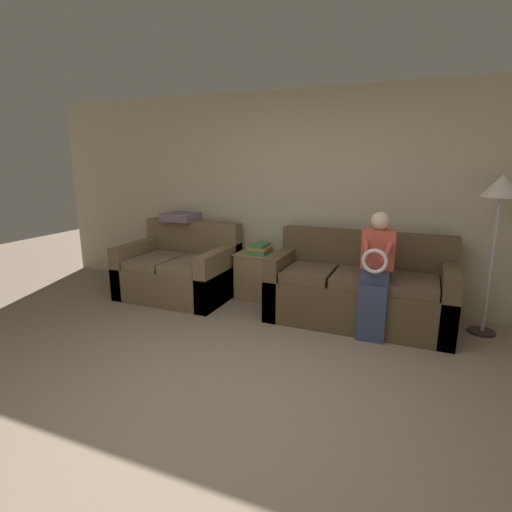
{
  "coord_description": "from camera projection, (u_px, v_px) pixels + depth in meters",
  "views": [
    {
      "loc": [
        1.18,
        -2.14,
        1.72
      ],
      "look_at": [
        -0.38,
        1.56,
        0.76
      ],
      "focal_mm": 28.0,
      "sensor_mm": 36.0,
      "label": 1
    }
  ],
  "objects": [
    {
      "name": "throw_pillow",
      "position": [
        182.0,
        217.0,
        5.41
      ],
      "size": [
        0.43,
        0.43,
        0.1
      ],
      "color": "slate",
      "rests_on": "couch_side"
    },
    {
      "name": "side_shelf",
      "position": [
        260.0,
        275.0,
        5.07
      ],
      "size": [
        0.59,
        0.42,
        0.59
      ],
      "color": "#9E7A51",
      "rests_on": "ground_plane"
    },
    {
      "name": "couch_main",
      "position": [
        359.0,
        291.0,
        4.34
      ],
      "size": [
        1.91,
        0.86,
        0.95
      ],
      "color": "brown",
      "rests_on": "ground_plane"
    },
    {
      "name": "wall_back",
      "position": [
        319.0,
        199.0,
        4.83
      ],
      "size": [
        7.82,
        0.06,
        2.55
      ],
      "color": "#BCB293",
      "rests_on": "ground_plane"
    },
    {
      "name": "couch_side",
      "position": [
        180.0,
        271.0,
        5.19
      ],
      "size": [
        1.37,
        0.99,
        0.93
      ],
      "color": "brown",
      "rests_on": "ground_plane"
    },
    {
      "name": "child_left_seated",
      "position": [
        376.0,
        270.0,
        3.87
      ],
      "size": [
        0.32,
        0.38,
        1.25
      ],
      "color": "#384260",
      "rests_on": "ground_plane"
    },
    {
      "name": "floor_lamp",
      "position": [
        501.0,
        198.0,
        3.78
      ],
      "size": [
        0.36,
        0.36,
        1.6
      ],
      "color": "#2D2B28",
      "rests_on": "ground_plane"
    },
    {
      "name": "ground_plane",
      "position": [
        218.0,
        416.0,
        2.76
      ],
      "size": [
        14.0,
        14.0,
        0.0
      ],
      "primitive_type": "plane",
      "color": "gray"
    },
    {
      "name": "book_stack",
      "position": [
        260.0,
        249.0,
        4.99
      ],
      "size": [
        0.25,
        0.31,
        0.12
      ],
      "color": "#3D8451",
      "rests_on": "side_shelf"
    }
  ]
}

